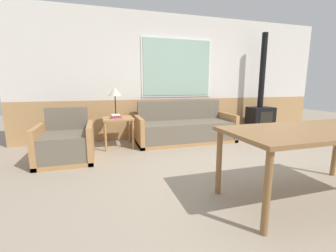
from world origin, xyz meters
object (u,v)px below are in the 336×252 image
object	(u,v)px
armchair	(66,145)
wood_stove	(261,110)
table_lamp	(115,93)
dining_table	(314,136)
couch	(185,129)
side_table	(118,122)

from	to	relation	value
armchair	wood_stove	xyz separation A→B (m)	(4.24, 0.73, 0.32)
table_lamp	dining_table	distance (m)	3.28
dining_table	wood_stove	bearing A→B (deg)	59.82
couch	table_lamp	world-z (taller)	table_lamp
couch	wood_stove	world-z (taller)	wood_stove
couch	table_lamp	xyz separation A→B (m)	(-1.41, 0.09, 0.78)
armchair	wood_stove	world-z (taller)	wood_stove
couch	dining_table	world-z (taller)	couch
table_lamp	dining_table	size ratio (longest dim) A/B	0.31
dining_table	wood_stove	world-z (taller)	wood_stove
armchair	side_table	distance (m)	1.06
couch	dining_table	size ratio (longest dim) A/B	1.11
table_lamp	couch	bearing A→B (deg)	-3.47
couch	side_table	size ratio (longest dim) A/B	3.55
couch	side_table	xyz separation A→B (m)	(-1.39, -0.01, 0.22)
armchair	side_table	xyz separation A→B (m)	(0.86, 0.57, 0.22)
side_table	table_lamp	bearing A→B (deg)	106.70
armchair	table_lamp	size ratio (longest dim) A/B	1.45
couch	table_lamp	distance (m)	1.62
table_lamp	armchair	bearing A→B (deg)	-141.36
couch	side_table	distance (m)	1.40
couch	table_lamp	size ratio (longest dim) A/B	3.55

